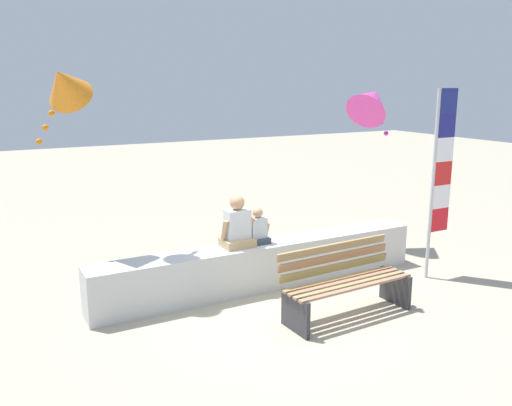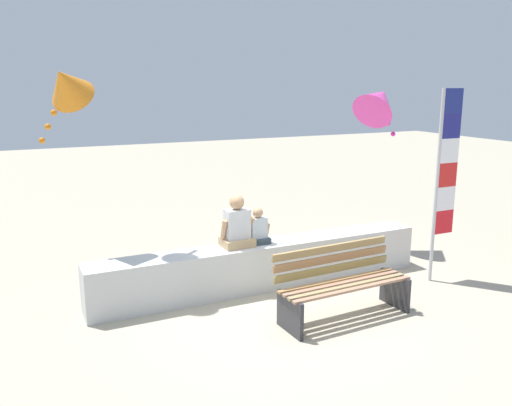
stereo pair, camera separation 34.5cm
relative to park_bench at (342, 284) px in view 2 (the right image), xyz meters
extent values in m
plane|color=#ACA38A|center=(-0.45, 0.44, -0.42)|extent=(40.00, 40.00, 0.00)
cube|color=silver|center=(-0.45, 1.31, -0.09)|extent=(5.01, 0.50, 0.66)
cube|color=#A2755A|center=(0.01, -0.25, 0.03)|extent=(1.74, 0.15, 0.03)
cube|color=#978258|center=(0.01, -0.14, 0.03)|extent=(1.74, 0.15, 0.03)
cube|color=#9C7157|center=(0.00, -0.03, 0.03)|extent=(1.74, 0.15, 0.03)
cube|color=#A57848|center=(0.00, 0.08, 0.03)|extent=(1.74, 0.15, 0.03)
cube|color=#988348|center=(-0.01, 0.19, 0.15)|extent=(1.74, 0.12, 0.10)
cube|color=#A07249|center=(-0.01, 0.21, 0.28)|extent=(1.74, 0.12, 0.10)
cube|color=#9E7F50|center=(-0.01, 0.23, 0.41)|extent=(1.74, 0.12, 0.10)
cube|color=#2D2D33|center=(-0.80, -0.12, -0.20)|extent=(0.07, 0.53, 0.45)
cube|color=#2D2D33|center=(0.81, -0.05, -0.20)|extent=(0.07, 0.53, 0.45)
cube|color=tan|center=(-0.84, 1.34, 0.29)|extent=(0.43, 0.35, 0.12)
cube|color=silver|center=(-0.84, 1.34, 0.56)|extent=(0.33, 0.22, 0.41)
cylinder|color=tan|center=(-1.05, 1.32, 0.51)|extent=(0.07, 0.16, 0.30)
cylinder|color=tan|center=(-0.64, 1.32, 0.51)|extent=(0.07, 0.16, 0.30)
sphere|color=tan|center=(-0.84, 1.34, 0.86)|extent=(0.21, 0.21, 0.21)
cube|color=#2F3D44|center=(-0.52, 1.34, 0.28)|extent=(0.31, 0.25, 0.08)
cube|color=silver|center=(-0.52, 1.34, 0.46)|extent=(0.24, 0.15, 0.29)
cylinder|color=tan|center=(-0.67, 1.33, 0.43)|extent=(0.05, 0.12, 0.21)
cylinder|color=tan|center=(-0.37, 1.33, 0.43)|extent=(0.05, 0.12, 0.21)
sphere|color=tan|center=(-0.52, 1.34, 0.69)|extent=(0.15, 0.15, 0.15)
cylinder|color=#B7B7BC|center=(1.91, 0.47, 0.99)|extent=(0.05, 0.05, 2.82)
cube|color=red|center=(2.11, 0.47, 0.46)|extent=(0.34, 0.02, 0.35)
cube|color=white|center=(2.11, 0.47, 0.81)|extent=(0.34, 0.02, 0.35)
cube|color=red|center=(2.11, 0.47, 1.16)|extent=(0.34, 0.02, 0.35)
cube|color=white|center=(2.11, 0.47, 1.52)|extent=(0.34, 0.02, 0.35)
cube|color=navy|center=(2.11, 0.47, 1.87)|extent=(0.34, 0.02, 0.35)
cube|color=navy|center=(2.11, 0.47, 2.22)|extent=(0.34, 0.02, 0.35)
cone|color=#DB3D9E|center=(2.22, 2.28, 2.15)|extent=(1.11, 1.04, 0.91)
sphere|color=#E52499|center=(2.27, 2.19, 1.97)|extent=(0.08, 0.08, 0.08)
sphere|color=#E52499|center=(2.31, 2.10, 1.79)|extent=(0.08, 0.08, 0.08)
sphere|color=#E52499|center=(2.36, 2.02, 1.61)|extent=(0.08, 0.08, 0.08)
cone|color=orange|center=(-2.88, 2.03, 2.45)|extent=(0.87, 0.91, 0.72)
sphere|color=orange|center=(-2.96, 2.09, 2.27)|extent=(0.08, 0.08, 0.08)
sphere|color=orange|center=(-3.04, 2.15, 2.09)|extent=(0.08, 0.08, 0.08)
sphere|color=orange|center=(-3.12, 2.20, 1.91)|extent=(0.08, 0.08, 0.08)
sphere|color=orange|center=(-3.21, 2.26, 1.73)|extent=(0.08, 0.08, 0.08)
camera|label=1|loc=(-3.96, -5.04, 2.46)|focal=37.30mm
camera|label=2|loc=(-3.66, -5.20, 2.46)|focal=37.30mm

